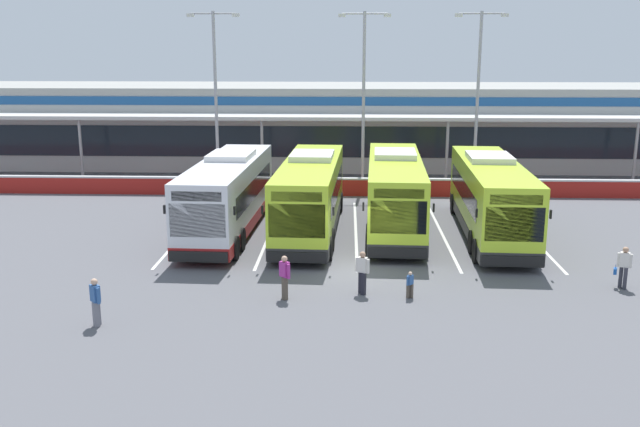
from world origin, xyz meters
name	(u,v)px	position (x,y,z in m)	size (l,w,h in m)	color
ground_plane	(357,269)	(0.00, 0.00, 0.00)	(200.00, 200.00, 0.00)	#56565B
terminal_building	(353,124)	(0.00, 26.91, 3.01)	(70.00, 13.00, 6.00)	#B7B7B2
red_barrier_wall	(354,187)	(0.00, 14.50, 0.56)	(60.00, 0.40, 1.10)	maroon
coach_bus_leftmost	(228,196)	(-6.25, 5.71, 1.79)	(3.27, 12.24, 3.78)	silver
coach_bus_left_centre	(310,196)	(-2.23, 5.79, 1.79)	(3.27, 12.24, 3.78)	#B7DB2D
coach_bus_centre	(395,194)	(1.91, 6.56, 1.79)	(3.27, 12.24, 3.78)	#B7DB2D
coach_bus_right_centre	(491,199)	(6.43, 5.56, 1.79)	(3.27, 12.24, 3.78)	#B7DB2D
bay_stripe_far_west	(187,229)	(-8.40, 6.00, 0.00)	(0.14, 13.00, 0.01)	silver
bay_stripe_west	(271,230)	(-4.20, 6.00, 0.00)	(0.14, 13.00, 0.01)	silver
bay_stripe_mid_west	(356,231)	(0.00, 6.00, 0.00)	(0.14, 13.00, 0.01)	silver
bay_stripe_centre	(441,232)	(4.20, 6.00, 0.00)	(0.14, 13.00, 0.01)	silver
bay_stripe_mid_east	(527,233)	(8.40, 6.00, 0.00)	(0.14, 13.00, 0.01)	silver
pedestrian_with_handbag	(624,266)	(9.97, -2.00, 0.86)	(0.63, 0.47, 1.62)	#33333D
pedestrian_in_dark_coat	(96,300)	(-8.59, -6.42, 0.87)	(0.45, 0.44, 1.62)	slate
pedestrian_child	(410,284)	(1.86, -3.40, 0.54)	(0.28, 0.27, 1.00)	#4C4238
pedestrian_near_bin	(285,276)	(-2.67, -3.66, 0.87)	(0.43, 0.46, 1.62)	#4C4238
pedestrian_approaching_bus	(362,271)	(0.14, -3.01, 0.87)	(0.52, 0.41, 1.62)	black
lamp_post_west	(216,89)	(-8.75, 16.77, 6.29)	(3.24, 0.28, 11.00)	#9E9EA3
lamp_post_centre	(364,89)	(0.54, 17.37, 6.29)	(3.24, 0.28, 11.00)	#9E9EA3
lamp_post_east	(478,89)	(7.70, 17.39, 6.29)	(3.24, 0.28, 11.00)	#9E9EA3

